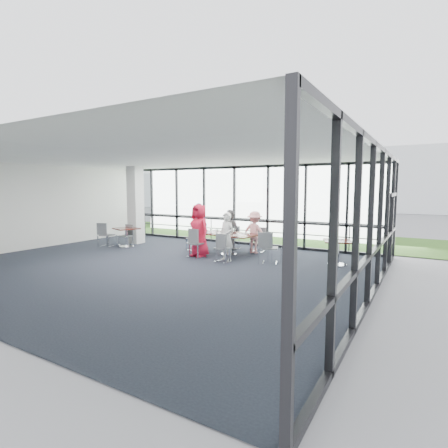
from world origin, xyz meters
The scene contains 43 objects.
floor centered at (0.00, 0.00, -0.01)m, with size 12.00×10.00×0.02m, color black.
ceiling centered at (0.00, 0.00, 3.20)m, with size 12.00×10.00×0.04m, color white.
wall_left centered at (-6.00, 0.00, 1.60)m, with size 0.10×10.00×3.20m, color silver.
curtain_wall_back centered at (0.00, 5.00, 1.60)m, with size 12.00×0.10×3.20m, color white.
curtain_wall_right centered at (6.00, 0.00, 1.60)m, with size 0.10×10.00×3.20m, color white.
exit_door centered at (6.00, 3.75, 1.05)m, with size 0.12×1.60×2.10m, color black.
structural_column centered at (-3.60, 3.00, 1.60)m, with size 0.50×0.50×3.20m, color silver.
apron centered at (0.00, 10.00, -0.02)m, with size 80.00×70.00×0.02m, color gray.
grass_strip centered at (0.00, 8.00, 0.01)m, with size 80.00×5.00×0.01m, color #235317.
hangar_main centered at (4.00, 32.00, 3.00)m, with size 24.00×10.00×6.00m, color white.
hangar_aux centered at (-18.00, 28.00, 2.00)m, with size 10.00×6.00×4.00m, color white.
guard_rail centered at (0.00, 5.60, 0.50)m, with size 0.06×0.06×12.00m, color #2D2D33.
main_table centered at (1.00, 2.75, 0.64)m, with size 2.19×1.38×0.75m.
side_table_left centered at (-3.24, 2.10, 0.63)m, with size 1.08×1.08×0.75m.
side_table_right centered at (4.65, 2.98, 0.62)m, with size 1.01×1.01×0.75m.
diner_near_left centered at (0.33, 1.94, 0.89)m, with size 0.87×0.57×1.78m, color red.
diner_near_right centered at (1.46, 1.84, 0.77)m, with size 0.56×0.41×1.55m, color white.
diner_far_left centered at (0.53, 3.72, 0.75)m, with size 0.73×0.45×1.50m, color slate.
diner_far_right centered at (1.66, 3.48, 0.75)m, with size 0.96×0.50×1.49m, color pink.
diner_end centered at (-0.30, 2.89, 0.88)m, with size 1.03×0.56×1.76m, color #2455A2.
chair_main_nl centered at (0.32, 1.78, 0.48)m, with size 0.47×0.47×0.96m, color slate, non-canonical shape.
chair_main_nr centered at (1.48, 1.58, 0.45)m, with size 0.44×0.44×0.89m, color slate, non-canonical shape.
chair_main_fl centered at (0.61, 3.78, 0.42)m, with size 0.41×0.41×0.84m, color slate, non-canonical shape.
chair_main_fr centered at (1.68, 3.71, 0.43)m, with size 0.42×0.42×0.86m, color slate, non-canonical shape.
chair_main_end centered at (-0.50, 2.86, 0.45)m, with size 0.44×0.44×0.90m, color slate, non-canonical shape.
chair_spare_la centered at (-3.95, 1.76, 0.46)m, with size 0.45×0.45×0.92m, color slate, non-canonical shape.
chair_spare_lb centered at (-3.36, 2.18, 0.42)m, with size 0.41×0.41×0.83m, color slate, non-canonical shape.
chair_spare_r centered at (2.80, 2.18, 0.48)m, with size 0.46×0.46×0.95m, color slate, non-canonical shape.
plate_nl centered at (0.42, 2.51, 0.76)m, with size 0.27×0.27×0.01m, color white.
plate_nr centered at (1.55, 2.37, 0.76)m, with size 0.24×0.24×0.01m, color white.
plate_fl centered at (0.52, 3.12, 0.76)m, with size 0.26×0.26×0.01m, color white.
plate_fr centered at (1.55, 2.99, 0.76)m, with size 0.28×0.28×0.01m, color white.
plate_end centered at (0.11, 2.81, 0.76)m, with size 0.26×0.26×0.01m, color white.
tumbler_a centered at (0.70, 2.47, 0.83)m, with size 0.08×0.08×0.15m, color white.
tumbler_b centered at (1.26, 2.52, 0.82)m, with size 0.07×0.07×0.15m, color white.
tumbler_c centered at (1.07, 3.06, 0.82)m, with size 0.07×0.07×0.15m, color white.
tumbler_d centered at (0.31, 2.72, 0.83)m, with size 0.08×0.08×0.15m, color white.
menu_a centered at (0.84, 2.31, 0.75)m, with size 0.29×0.20×0.00m, color white.
menu_b centered at (1.82, 2.30, 0.75)m, with size 0.30×0.21×0.00m, color white.
menu_c centered at (1.26, 3.16, 0.75)m, with size 0.28×0.20×0.00m, color white.
condiment_caddy centered at (1.10, 2.84, 0.77)m, with size 0.10×0.07×0.04m, color black.
ketchup_bottle centered at (0.99, 2.82, 0.84)m, with size 0.06×0.06×0.18m, color #940F0A.
green_bottle centered at (1.11, 2.83, 0.85)m, with size 0.05×0.05×0.20m, color #1A6931.
Camera 1 is at (6.95, -7.67, 2.33)m, focal length 28.00 mm.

